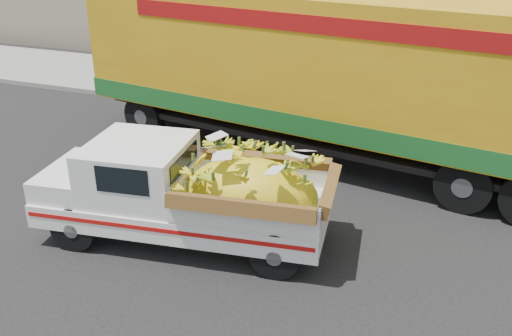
% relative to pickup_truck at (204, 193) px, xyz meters
% --- Properties ---
extents(ground, '(100.00, 100.00, 0.00)m').
position_rel_pickup_truck_xyz_m(ground, '(-1.08, 0.60, -0.95)').
color(ground, black).
rests_on(ground, ground).
extents(curb, '(60.00, 0.25, 0.15)m').
position_rel_pickup_truck_xyz_m(curb, '(-1.08, 6.83, -0.87)').
color(curb, gray).
rests_on(curb, ground).
extents(sidewalk, '(60.00, 4.00, 0.14)m').
position_rel_pickup_truck_xyz_m(sidewalk, '(-1.08, 8.93, -0.88)').
color(sidewalk, gray).
rests_on(sidewalk, ground).
extents(pickup_truck, '(5.23, 2.48, 1.77)m').
position_rel_pickup_truck_xyz_m(pickup_truck, '(0.00, 0.00, 0.00)').
color(pickup_truck, black).
rests_on(pickup_truck, ground).
extents(semi_trailer, '(12.07, 4.43, 3.80)m').
position_rel_pickup_truck_xyz_m(semi_trailer, '(0.90, 4.38, 1.17)').
color(semi_trailer, black).
rests_on(semi_trailer, ground).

